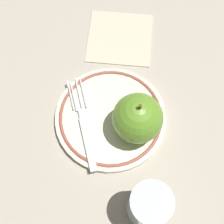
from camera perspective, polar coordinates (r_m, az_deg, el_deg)
The scene contains 6 objects.
ground_plane at distance 0.56m, azimuth -0.04°, elevation -0.87°, with size 2.00×2.00×0.00m, color #ADA392.
plate at distance 0.55m, azimuth -0.00°, elevation -1.10°, with size 0.20×0.20×0.02m.
apple_red_whole at distance 0.50m, azimuth 4.70°, elevation -1.13°, with size 0.08×0.08×0.09m.
fork at distance 0.54m, azimuth -5.18°, elevation -2.44°, with size 0.15×0.13×0.00m.
drinking_glass at distance 0.48m, azimuth 6.65°, elevation -16.67°, with size 0.06×0.06×0.10m, color silver.
napkin_folded at distance 0.64m, azimuth 1.39°, elevation 13.47°, with size 0.12×0.13×0.01m, color beige.
Camera 1 is at (0.19, 0.09, 0.52)m, focal length 50.00 mm.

